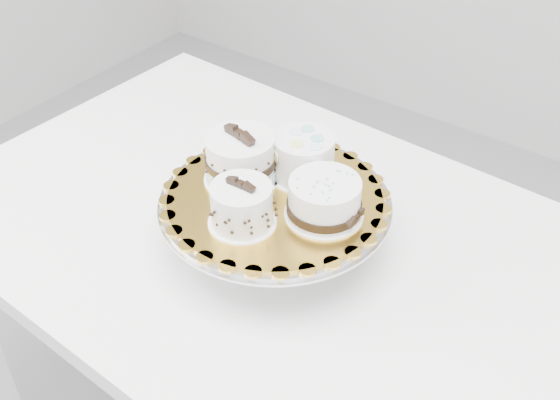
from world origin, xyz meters
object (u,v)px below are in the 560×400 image
Objects in this scene: cake_swirl at (242,206)px; cake_stand at (275,214)px; cake_board at (275,197)px; table at (264,265)px; cake_dots at (303,157)px; cake_banded at (241,161)px; cake_ribbon at (325,200)px.

cake_stand is at bearing 87.49° from cake_swirl.
table is at bearing 147.61° from cake_board.
table is 0.25m from cake_swirl.
cake_stand is at bearing -77.39° from cake_dots.
cake_banded reaches higher than cake_stand.
cake_stand is 2.85× the size of cake_banded.
cake_board is 3.27× the size of cake_swirl.
cake_dots is (0.00, 0.07, 0.07)m from cake_stand.
cake_board is (0.04, -0.03, 0.19)m from table.
cake_swirl is at bearing -76.19° from cake_dots.
table is at bearing 57.45° from cake_banded.
cake_ribbon is (0.09, 0.08, -0.00)m from cake_swirl.
cake_banded is at bearing -132.24° from table.
table is 11.34× the size of cake_swirl.
cake_swirl is at bearing -91.12° from cake_stand.
cake_board is 2.78× the size of cake_dots.
table is at bearing 167.91° from cake_ribbon.
cake_swirl is 0.80× the size of cake_banded.
cake_banded reaches higher than cake_dots.
cake_swirl is at bearing -91.12° from cake_board.
cake_stand is at bearing -90.00° from cake_board.
cake_banded is (-0.07, 0.00, 0.04)m from cake_board.
cake_stand is 0.11m from cake_ribbon.
cake_swirl is 0.12m from cake_ribbon.
cake_dots is at bearing 139.58° from cake_ribbon.
table is 9.31× the size of cake_ribbon.
cake_ribbon is at bearing 3.85° from cake_board.
cake_ribbon is (0.09, 0.01, 0.06)m from cake_stand.
table is 0.24m from cake_dots.
cake_dots is at bearing 86.61° from cake_stand.
cake_stand is 3.02× the size of cake_dots.
cake_swirl is (-0.00, -0.08, 0.03)m from cake_board.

